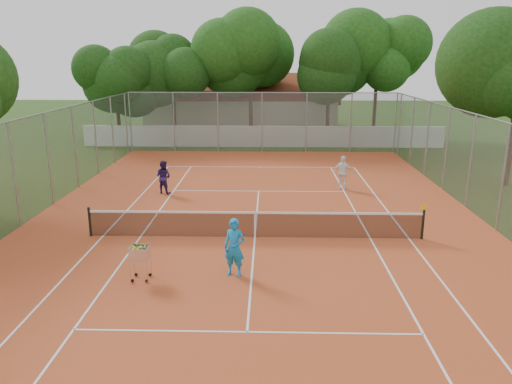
{
  "coord_description": "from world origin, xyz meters",
  "views": [
    {
      "loc": [
        0.48,
        -16.83,
        6.24
      ],
      "look_at": [
        0.0,
        1.5,
        1.3
      ],
      "focal_mm": 35.0,
      "sensor_mm": 36.0,
      "label": 1
    }
  ],
  "objects_px": {
    "player_far_right": "(343,173)",
    "ball_hopper": "(140,262)",
    "player_far_left": "(163,177)",
    "clubhouse": "(242,104)",
    "tennis_net": "(255,224)",
    "player_near": "(234,248)"
  },
  "relations": [
    {
      "from": "tennis_net",
      "to": "player_far_right",
      "type": "xyz_separation_m",
      "value": [
        4.1,
        6.96,
        0.33
      ]
    },
    {
      "from": "player_far_left",
      "to": "ball_hopper",
      "type": "distance_m",
      "value": 9.66
    },
    {
      "from": "tennis_net",
      "to": "ball_hopper",
      "type": "xyz_separation_m",
      "value": [
        -3.19,
        -3.61,
        0.07
      ]
    },
    {
      "from": "clubhouse",
      "to": "ball_hopper",
      "type": "distance_m",
      "value": 32.67
    },
    {
      "from": "tennis_net",
      "to": "player_near",
      "type": "bearing_deg",
      "value": -98.93
    },
    {
      "from": "tennis_net",
      "to": "player_far_right",
      "type": "relative_size",
      "value": 7.27
    },
    {
      "from": "ball_hopper",
      "to": "clubhouse",
      "type": "bearing_deg",
      "value": 79.3
    },
    {
      "from": "player_near",
      "to": "player_far_left",
      "type": "height_order",
      "value": "player_near"
    },
    {
      "from": "tennis_net",
      "to": "player_far_left",
      "type": "relative_size",
      "value": 7.55
    },
    {
      "from": "ball_hopper",
      "to": "player_near",
      "type": "bearing_deg",
      "value": -0.36
    },
    {
      "from": "clubhouse",
      "to": "player_far_right",
      "type": "distance_m",
      "value": 22.91
    },
    {
      "from": "tennis_net",
      "to": "clubhouse",
      "type": "height_order",
      "value": "clubhouse"
    },
    {
      "from": "clubhouse",
      "to": "player_near",
      "type": "bearing_deg",
      "value": -87.35
    },
    {
      "from": "tennis_net",
      "to": "ball_hopper",
      "type": "height_order",
      "value": "ball_hopper"
    },
    {
      "from": "tennis_net",
      "to": "player_far_left",
      "type": "distance_m",
      "value": 7.47
    },
    {
      "from": "player_near",
      "to": "player_far_right",
      "type": "relative_size",
      "value": 1.06
    },
    {
      "from": "player_far_right",
      "to": "ball_hopper",
      "type": "xyz_separation_m",
      "value": [
        -7.3,
        -10.57,
        -0.26
      ]
    },
    {
      "from": "player_far_left",
      "to": "ball_hopper",
      "type": "relative_size",
      "value": 1.41
    },
    {
      "from": "clubhouse",
      "to": "player_far_right",
      "type": "height_order",
      "value": "clubhouse"
    },
    {
      "from": "clubhouse",
      "to": "player_near",
      "type": "height_order",
      "value": "clubhouse"
    },
    {
      "from": "player_near",
      "to": "player_far_left",
      "type": "distance_m",
      "value": 10.01
    },
    {
      "from": "player_near",
      "to": "player_far_left",
      "type": "relative_size",
      "value": 1.1
    }
  ]
}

